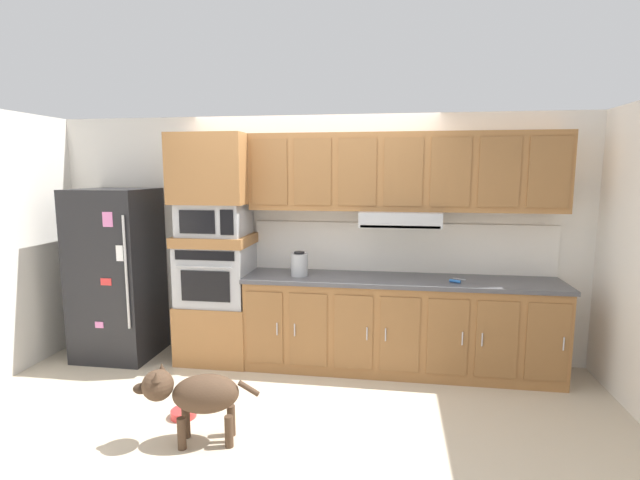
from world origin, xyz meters
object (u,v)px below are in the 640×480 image
at_px(built_in_oven, 216,274).
at_px(microwave, 215,219).
at_px(screwdriver, 455,281).
at_px(dog_food_bowl, 183,413).
at_px(electric_kettle, 299,264).
at_px(refrigerator, 117,274).
at_px(dog, 195,394).

relative_size(built_in_oven, microwave, 1.09).
distance_m(screwdriver, dog_food_bowl, 2.62).
distance_m(built_in_oven, electric_kettle, 0.89).
xyz_separation_m(microwave, electric_kettle, (0.88, -0.05, -0.43)).
distance_m(microwave, dog_food_bowl, 1.87).
bearing_deg(microwave, refrigerator, -176.35).
height_order(refrigerator, microwave, refrigerator).
bearing_deg(screwdriver, microwave, 177.39).
xyz_separation_m(built_in_oven, dog, (0.41, -1.52, -0.53)).
height_order(screwdriver, dog_food_bowl, screwdriver).
distance_m(electric_kettle, dog_food_bowl, 1.69).
distance_m(refrigerator, electric_kettle, 1.94).
xyz_separation_m(refrigerator, microwave, (1.06, 0.07, 0.58)).
distance_m(microwave, screwdriver, 2.42).
bearing_deg(dog_food_bowl, dog, -52.41).
height_order(built_in_oven, dog, built_in_oven).
relative_size(screwdriver, dog, 0.19).
xyz_separation_m(refrigerator, dog, (1.47, -1.46, -0.51)).
bearing_deg(built_in_oven, electric_kettle, -3.09).
bearing_deg(microwave, dog_food_bowl, -82.44).
bearing_deg(screwdriver, dog, -144.00).
distance_m(refrigerator, microwave, 1.21).
bearing_deg(refrigerator, electric_kettle, 0.60).
bearing_deg(dog_food_bowl, electric_kettle, 58.19).
distance_m(microwave, electric_kettle, 0.97).
xyz_separation_m(microwave, screwdriver, (2.36, -0.11, -0.53)).
distance_m(refrigerator, dog, 2.13).
bearing_deg(refrigerator, dog, -44.80).
bearing_deg(electric_kettle, microwave, 176.91).
bearing_deg(electric_kettle, dog_food_bowl, -121.81).
bearing_deg(dog_food_bowl, microwave, 97.56).
bearing_deg(refrigerator, built_in_oven, 3.65).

